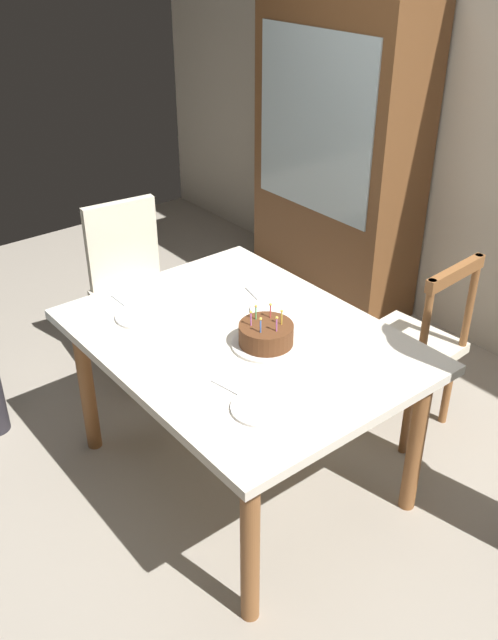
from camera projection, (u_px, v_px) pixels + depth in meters
ground at (242, 473)px, 3.23m from camera, size 6.40×6.40×0.00m
dining_table at (242, 354)px, 2.89m from camera, size 1.42×1.09×0.76m
birthday_cake at (266, 336)px, 2.76m from camera, size 0.28×0.28×0.16m
plate_near_celebrant at (141, 316)px, 2.97m from camera, size 0.22×0.22×0.01m
plate_far_side at (275, 310)px, 3.02m from camera, size 0.22×0.22×0.01m
plate_near_guest at (262, 408)px, 2.43m from camera, size 0.22×0.22×0.01m
fork_near_celebrant at (122, 303)px, 3.08m from camera, size 0.18×0.02×0.01m
fork_far_side at (255, 296)px, 3.14m from camera, size 0.18×0.06×0.01m
fork_near_guest at (230, 389)px, 2.52m from camera, size 0.18×0.05×0.01m
chair_spindle_back at (411, 347)px, 3.32m from camera, size 0.47×0.47×0.95m
chair_upholstered at (133, 281)px, 3.76m from camera, size 0.49×0.49×0.95m
china_cabinet at (338, 158)px, 4.27m from camera, size 1.10×0.45×1.90m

